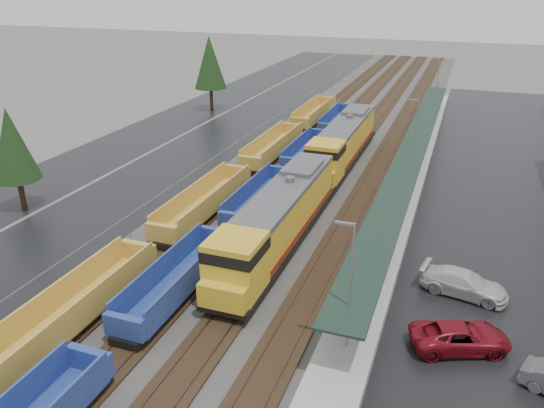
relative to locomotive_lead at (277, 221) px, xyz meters
The scene contains 15 objects.
ballast_strip 30.20m from the locomotive_lead, 93.81° to the left, with size 20.00×160.00×0.08m, color #302D2B.
trackbed 30.19m from the locomotive_lead, 93.81° to the left, with size 14.60×160.00×0.22m.
west_parking_lot 34.60m from the locomotive_lead, 119.51° to the left, with size 10.00×160.00×0.02m, color black.
west_road 40.46m from the locomotive_lead, 131.96° to the left, with size 9.00×160.00×0.02m, color black.
east_commuter_lot 26.40m from the locomotive_lead, 49.68° to the left, with size 16.00×100.00×0.02m, color black.
station_platform 21.47m from the locomotive_lead, 69.48° to the left, with size 3.00×80.00×8.00m.
chainlink_fence 30.72m from the locomotive_lead, 111.99° to the left, with size 0.08×160.04×2.02m.
tree_west_near 24.22m from the locomotive_lead, behind, with size 3.96×3.96×9.00m.
tree_west_far 47.42m from the locomotive_lead, 121.98° to the left, with size 4.84×4.84×11.00m.
locomotive_lead is the anchor object (origin of this frame).
locomotive_trail 21.00m from the locomotive_lead, 90.00° to the left, with size 3.23×21.26×4.81m.
well_string_yellow 9.27m from the locomotive_lead, 150.81° to the right, with size 2.60×99.99×2.31m.
well_string_blue 4.28m from the locomotive_lead, behind, with size 2.50×84.59×2.22m.
parked_car_east_b 15.13m from the locomotive_lead, 28.42° to the right, with size 5.39×2.49×1.50m, color maroon.
parked_car_east_c 13.43m from the locomotive_lead, ahead, with size 5.48×2.23×1.59m, color silver.
Camera 1 is at (13.68, -3.12, 18.96)m, focal length 35.00 mm.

